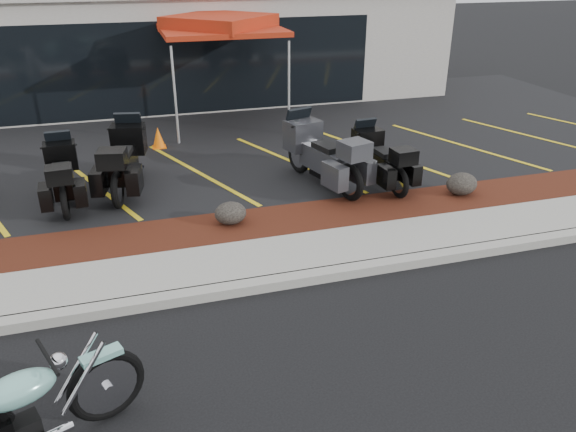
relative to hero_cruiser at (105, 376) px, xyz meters
name	(u,v)px	position (x,y,z in m)	size (l,w,h in m)	color
ground	(261,327)	(1.92, 1.08, -0.55)	(90.00, 90.00, 0.00)	black
curb	(246,287)	(1.92, 1.98, -0.47)	(24.00, 0.25, 0.15)	gray
sidewalk	(236,264)	(1.92, 2.68, -0.47)	(24.00, 1.20, 0.15)	gray
mulch_bed	(222,231)	(1.92, 3.88, -0.47)	(24.00, 1.20, 0.16)	black
upper_lot	(184,141)	(1.92, 9.28, -0.47)	(26.00, 9.60, 0.15)	black
dealership_building	(157,33)	(1.92, 15.55, 1.46)	(18.00, 8.16, 4.00)	#9B968C
boulder_mid	(230,213)	(2.10, 3.97, -0.19)	(0.56, 0.47, 0.40)	black
boulder_right	(462,184)	(6.72, 3.97, -0.17)	(0.62, 0.52, 0.44)	black
hero_cruiser	(105,376)	(0.00, 0.00, 0.00)	(3.11, 0.79, 1.09)	#76B8AD
touring_black_front	(62,160)	(-0.78, 6.51, 0.21)	(2.10, 0.80, 1.22)	black
touring_black_mid	(131,144)	(0.57, 6.94, 0.29)	(2.36, 0.90, 1.37)	black
touring_grey	(299,141)	(4.03, 6.07, 0.32)	(2.46, 0.94, 1.43)	#2D2D32
touring_black_rear	(364,146)	(5.38, 5.69, 0.20)	(2.06, 0.79, 1.20)	black
traffic_cone	(158,137)	(1.25, 8.70, -0.14)	(0.31, 0.31, 0.51)	orange
popup_canopy	(220,26)	(3.20, 10.35, 2.22)	(3.64, 3.64, 2.88)	silver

